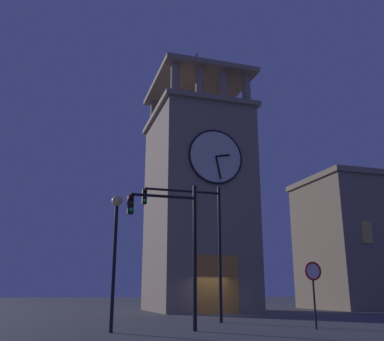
# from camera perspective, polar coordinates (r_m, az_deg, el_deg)

# --- Properties ---
(ground_plane) EXTENTS (200.00, 200.00, 0.00)m
(ground_plane) POSITION_cam_1_polar(r_m,az_deg,el_deg) (30.04, 3.42, -18.42)
(ground_plane) COLOR #4C4C51
(clocktower) EXTENTS (7.95, 9.50, 22.75)m
(clocktower) POSITION_cam_1_polar(r_m,az_deg,el_deg) (36.41, 0.73, -4.32)
(clocktower) COLOR gray
(clocktower) RESTS_ON ground_plane
(traffic_signal_near) EXTENTS (2.87, 0.41, 5.75)m
(traffic_signal_near) POSITION_cam_1_polar(r_m,az_deg,el_deg) (17.60, -2.37, -8.27)
(traffic_signal_near) COLOR black
(traffic_signal_near) RESTS_ON ground_plane
(traffic_signal_mid) EXTENTS (4.20, 0.41, 6.87)m
(traffic_signal_mid) POSITION_cam_1_polar(r_m,az_deg,el_deg) (22.34, 0.67, -7.62)
(traffic_signal_mid) COLOR black
(traffic_signal_mid) RESTS_ON ground_plane
(street_lamp) EXTENTS (0.44, 0.44, 5.20)m
(street_lamp) POSITION_cam_1_polar(r_m,az_deg,el_deg) (17.47, -10.03, -8.32)
(street_lamp) COLOR black
(street_lamp) RESTS_ON ground_plane
(no_horn_sign) EXTENTS (0.78, 0.14, 2.69)m
(no_horn_sign) POSITION_cam_1_polar(r_m,az_deg,el_deg) (19.35, 15.64, -13.20)
(no_horn_sign) COLOR black
(no_horn_sign) RESTS_ON ground_plane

